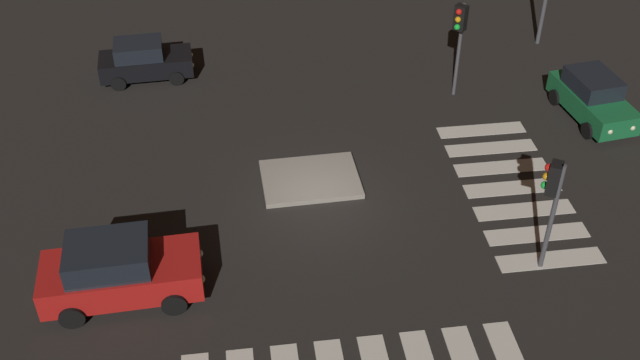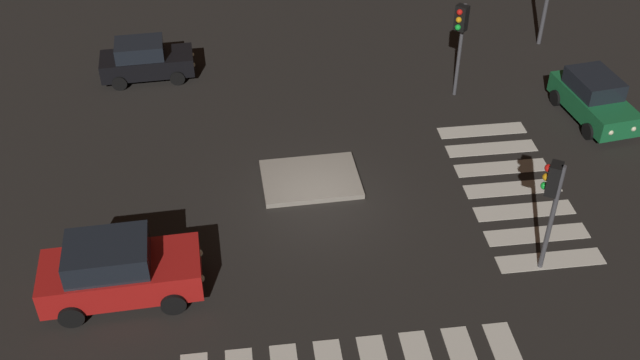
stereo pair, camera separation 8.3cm
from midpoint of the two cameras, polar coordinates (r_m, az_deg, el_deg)
ground_plane at (r=24.68m, az=-0.10°, el=-1.84°), size 80.00×80.00×0.00m
traffic_island at (r=25.58m, az=-0.81°, el=0.07°), size 3.28×2.50×0.18m
car_green at (r=30.14m, az=19.55°, el=5.79°), size 2.21×4.01×1.68m
car_black at (r=31.72m, az=-13.00°, el=8.66°), size 3.76×1.89×1.61m
car_red at (r=21.81m, az=-14.85°, el=-6.55°), size 4.48×2.22×1.92m
traffic_light_east at (r=21.70m, az=16.79°, el=-0.75°), size 0.53×0.54×3.68m
traffic_light_north at (r=29.18m, az=10.26°, el=11.04°), size 0.54×0.54×3.81m
crosswalk_side at (r=26.11m, az=14.01°, el=-0.57°), size 3.20×7.60×0.02m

